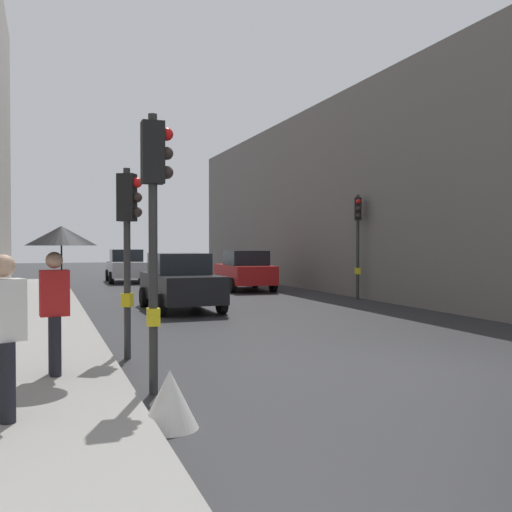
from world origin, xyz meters
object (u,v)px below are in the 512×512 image
pedestrian_with_black_backpack (0,327)px  traffic_light_near_right (128,227)px  car_silver_hatchback (127,266)px  warning_sign_triangle (170,399)px  car_red_sedan (245,270)px  traffic_light_near_left (155,201)px  car_dark_suv (180,282)px  pedestrian_with_umbrella (59,258)px  traffic_light_mid_street (358,227)px

pedestrian_with_black_backpack → traffic_light_near_right: bearing=64.0°
car_silver_hatchback → warning_sign_triangle: bearing=-96.5°
car_red_sedan → warning_sign_triangle: size_ratio=6.59×
traffic_light_near_left → pedestrian_with_black_backpack: (-1.86, -1.22, -1.45)m
car_dark_suv → car_silver_hatchback: bearing=89.1°
car_silver_hatchback → car_dark_suv: 14.15m
car_red_sedan → car_dark_suv: 8.11m
car_dark_suv → car_red_sedan: bearing=56.8°
pedestrian_with_umbrella → traffic_light_near_right: bearing=54.1°
pedestrian_with_black_backpack → car_red_sedan: bearing=63.6°
traffic_light_near_right → car_dark_suv: traffic_light_near_right is taller
pedestrian_with_black_backpack → warning_sign_triangle: pedestrian_with_black_backpack is taller
car_red_sedan → car_dark_suv: size_ratio=1.01×
traffic_light_near_right → car_dark_suv: (2.57, 7.30, -1.46)m
pedestrian_with_black_backpack → warning_sign_triangle: (1.74, -0.34, -0.84)m
car_red_sedan → pedestrian_with_black_backpack: pedestrian_with_black_backpack is taller
traffic_light_near_left → traffic_light_mid_street: size_ratio=0.98×
traffic_light_near_right → traffic_light_mid_street: 12.79m
traffic_light_near_left → warning_sign_triangle: 2.78m
traffic_light_near_right → car_silver_hatchback: bearing=82.5°
car_silver_hatchback → pedestrian_with_umbrella: (-4.01, -23.12, 0.96)m
traffic_light_mid_street → pedestrian_with_black_backpack: bearing=-132.7°
traffic_light_near_right → warning_sign_triangle: traffic_light_near_right is taller
traffic_light_mid_street → car_dark_suv: traffic_light_mid_street is taller
traffic_light_near_left → pedestrian_with_black_backpack: 2.66m
traffic_light_near_right → warning_sign_triangle: 4.62m
car_silver_hatchback → pedestrian_with_black_backpack: (-4.67, -25.27, 0.29)m
car_red_sedan → car_silver_hatchback: size_ratio=1.01×
traffic_light_mid_street → car_silver_hatchback: 14.68m
traffic_light_near_right → car_dark_suv: size_ratio=0.80×
car_red_sedan → pedestrian_with_black_backpack: size_ratio=2.42×
car_silver_hatchback → pedestrian_with_umbrella: size_ratio=1.99×
traffic_light_near_left → warning_sign_triangle: traffic_light_near_left is taller
car_dark_suv → pedestrian_with_umbrella: (-3.78, -8.97, 0.96)m
traffic_light_near_left → car_red_sedan: size_ratio=0.89×
traffic_light_near_right → car_red_sedan: (7.01, 14.09, -1.46)m
traffic_light_near_right → traffic_light_near_left: bearing=-90.0°
car_dark_suv → pedestrian_with_umbrella: bearing=-112.9°
pedestrian_with_black_backpack → warning_sign_triangle: 1.96m
traffic_light_mid_street → pedestrian_with_black_backpack: size_ratio=2.18×
car_red_sedan → pedestrian_with_umbrella: 17.79m
traffic_light_near_right → car_silver_hatchback: 21.69m
traffic_light_near_left → traffic_light_near_right: bearing=90.0°
traffic_light_near_left → car_dark_suv: traffic_light_near_left is taller
traffic_light_near_right → pedestrian_with_black_backpack: size_ratio=1.91×
traffic_light_near_right → traffic_light_near_left: size_ratio=0.89×
warning_sign_triangle → traffic_light_near_right: bearing=88.4°
traffic_light_mid_street → pedestrian_with_black_backpack: (-11.39, -12.34, -1.50)m
traffic_light_near_left → pedestrian_with_black_backpack: traffic_light_near_left is taller
traffic_light_near_right → pedestrian_with_black_backpack: bearing=-116.0°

